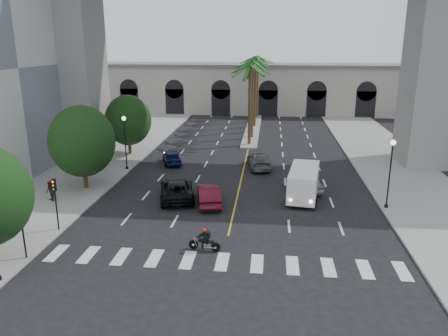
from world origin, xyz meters
TOP-DOWN VIEW (x-y plane):
  - ground at (0.00, 0.00)m, footprint 140.00×140.00m
  - sidewalk_left at (-15.00, 15.00)m, footprint 8.00×100.00m
  - sidewalk_right at (15.00, 15.00)m, footprint 8.00×100.00m
  - median at (0.00, 38.00)m, footprint 2.00×24.00m
  - pier_building at (0.00, 55.00)m, footprint 71.00×10.50m
  - palm_a at (0.00, 28.00)m, footprint 3.20×3.20m
  - palm_b at (0.10, 32.00)m, footprint 3.20×3.20m
  - palm_c at (-0.20, 36.00)m, footprint 3.20×3.20m
  - palm_d at (0.15, 40.00)m, footprint 3.20×3.20m
  - palm_e at (-0.10, 44.00)m, footprint 3.20×3.20m
  - palm_f at (0.20, 48.00)m, footprint 3.20×3.20m
  - street_tree_mid at (-13.00, 10.00)m, footprint 5.44×5.44m
  - street_tree_far at (-13.00, 22.00)m, footprint 5.04×5.04m
  - lamp_post_left_far at (-11.40, 16.00)m, footprint 0.40×0.40m
  - lamp_post_right at (11.40, 8.00)m, footprint 0.40×0.40m
  - traffic_signal_near at (-11.30, -2.50)m, footprint 0.25×0.18m
  - traffic_signal_far at (-11.30, 1.50)m, footprint 0.25×0.18m
  - motorcycle_rider at (-1.16, -0.19)m, footprint 1.98×0.56m
  - car_a at (5.72, 11.95)m, footprint 2.94×4.88m
  - car_b at (-2.07, 7.67)m, footprint 2.61×5.00m
  - car_c at (-4.79, 8.57)m, footprint 3.83×6.06m
  - car_d at (1.50, 18.29)m, footprint 2.90×5.50m
  - car_e at (-7.52, 18.82)m, footprint 2.94×4.52m
  - cargo_van at (5.30, 9.75)m, footprint 2.98×6.03m
  - pedestrian_b at (-14.42, 6.61)m, footprint 0.98×0.98m

SIDE VIEW (x-z plane):
  - ground at x=0.00m, z-range 0.00..0.00m
  - sidewalk_left at x=-15.00m, z-range 0.00..0.15m
  - sidewalk_right at x=15.00m, z-range 0.00..0.15m
  - median at x=0.00m, z-range 0.00..0.20m
  - motorcycle_rider at x=-1.16m, z-range -0.07..1.37m
  - car_e at x=-7.52m, z-range 0.00..1.43m
  - car_d at x=1.50m, z-range 0.00..1.52m
  - car_a at x=5.72m, z-range 0.00..1.55m
  - car_c at x=-4.79m, z-range 0.00..1.56m
  - car_b at x=-2.07m, z-range 0.00..1.57m
  - pedestrian_b at x=-14.42m, z-range 0.15..1.75m
  - cargo_van at x=5.30m, z-range 0.14..2.61m
  - traffic_signal_near at x=-11.30m, z-range 0.69..4.34m
  - traffic_signal_far at x=-11.30m, z-range 0.69..4.34m
  - lamp_post_left_far at x=-11.40m, z-range 0.55..5.90m
  - lamp_post_right at x=11.40m, z-range 0.55..5.90m
  - street_tree_far at x=-13.00m, z-range 0.56..7.24m
  - street_tree_mid at x=-13.00m, z-range 0.61..7.81m
  - pier_building at x=0.00m, z-range 0.02..8.52m
  - palm_c at x=-0.20m, z-range 3.86..13.96m
  - palm_a at x=0.00m, z-range 3.95..14.25m
  - palm_e at x=-0.10m, z-range 3.99..14.39m
  - palm_b at x=0.10m, z-range 4.07..14.67m
  - palm_f at x=0.20m, z-range 4.11..14.81m
  - palm_d at x=0.15m, z-range 4.20..15.10m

